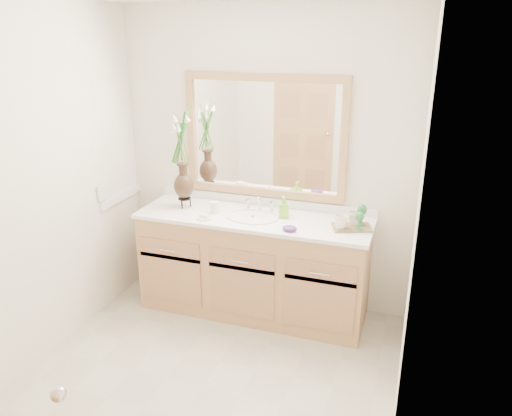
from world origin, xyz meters
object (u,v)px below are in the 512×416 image
at_px(soap_bottle, 283,208).
at_px(tray, 352,227).
at_px(tumbler, 215,207).
at_px(flower_vase, 182,145).

distance_m(soap_bottle, tray, 0.55).
distance_m(tumbler, soap_bottle, 0.55).
bearing_deg(tray, soap_bottle, 152.88).
relative_size(flower_vase, tumbler, 8.35).
distance_m(tumbler, tray, 1.08).
bearing_deg(tumbler, soap_bottle, 9.19).
bearing_deg(soap_bottle, tumbler, 167.34).
relative_size(soap_bottle, tray, 0.54).
bearing_deg(soap_bottle, tray, -28.38).
distance_m(flower_vase, soap_bottle, 0.94).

